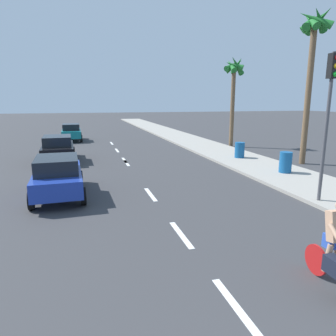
% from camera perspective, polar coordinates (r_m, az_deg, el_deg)
% --- Properties ---
extents(ground_plane, '(160.00, 160.00, 0.00)m').
position_cam_1_polar(ground_plane, '(20.20, -8.24, 1.75)').
color(ground_plane, '#38383A').
extents(sidewalk_strip, '(3.60, 80.00, 0.14)m').
position_cam_1_polar(sidewalk_strip, '(23.96, 7.90, 3.58)').
color(sidewalk_strip, '#9E998E').
rests_on(sidewalk_strip, ground).
extents(lane_stripe_1, '(0.16, 1.80, 0.01)m').
position_cam_1_polar(lane_stripe_1, '(6.25, 12.38, -23.59)').
color(lane_stripe_1, white).
rests_on(lane_stripe_1, ground).
extents(lane_stripe_2, '(0.16, 1.80, 0.01)m').
position_cam_1_polar(lane_stripe_2, '(8.82, 2.40, -12.07)').
color(lane_stripe_2, white).
rests_on(lane_stripe_2, ground).
extents(lane_stripe_3, '(0.16, 1.80, 0.01)m').
position_cam_1_polar(lane_stripe_3, '(12.35, -3.22, -4.86)').
color(lane_stripe_3, white).
rests_on(lane_stripe_3, ground).
extents(lane_stripe_4, '(0.16, 1.80, 0.01)m').
position_cam_1_polar(lane_stripe_4, '(18.65, -7.60, 0.92)').
color(lane_stripe_4, white).
rests_on(lane_stripe_4, ground).
extents(lane_stripe_5, '(0.16, 1.80, 0.01)m').
position_cam_1_polar(lane_stripe_5, '(19.53, -7.98, 1.42)').
color(lane_stripe_5, white).
rests_on(lane_stripe_5, ground).
extents(lane_stripe_6, '(0.16, 1.80, 0.01)m').
position_cam_1_polar(lane_stripe_6, '(23.52, -9.33, 3.20)').
color(lane_stripe_6, white).
rests_on(lane_stripe_6, ground).
extents(lane_stripe_7, '(0.16, 1.80, 0.01)m').
position_cam_1_polar(lane_stripe_7, '(27.58, -10.31, 4.49)').
color(lane_stripe_7, white).
rests_on(lane_stripe_7, ground).
extents(cyclist, '(0.62, 1.71, 1.82)m').
position_cam_1_polar(cyclist, '(6.94, 28.48, -13.15)').
color(cyclist, black).
rests_on(cyclist, ground).
extents(parked_car_blue, '(2.00, 4.14, 1.57)m').
position_cam_1_polar(parked_car_blue, '(12.63, -19.55, -1.26)').
color(parked_car_blue, '#1E389E').
rests_on(parked_car_blue, ground).
extents(parked_car_black, '(2.09, 4.33, 1.57)m').
position_cam_1_polar(parked_car_black, '(20.09, -19.55, 3.54)').
color(parked_car_black, black).
rests_on(parked_car_black, ground).
extents(parked_car_teal, '(1.88, 3.94, 1.57)m').
position_cam_1_polar(parked_car_teal, '(30.07, -17.31, 6.36)').
color(parked_car_teal, '#14727A').
rests_on(parked_car_teal, ground).
extents(palm_tree_mid, '(1.87, 1.86, 8.54)m').
position_cam_1_polar(palm_tree_mid, '(19.85, 25.04, 19.85)').
color(palm_tree_mid, brown).
rests_on(palm_tree_mid, ground).
extents(palm_tree_far, '(1.82, 1.66, 7.05)m').
position_cam_1_polar(palm_tree_far, '(25.45, 11.99, 16.05)').
color(palm_tree_far, brown).
rests_on(palm_tree_far, ground).
extents(traffic_signal, '(0.28, 0.33, 5.20)m').
position_cam_1_polar(traffic_signal, '(11.95, 27.49, 10.77)').
color(traffic_signal, '#4C4C51').
rests_on(traffic_signal, ground).
extents(trash_bin_near, '(0.60, 0.60, 1.03)m').
position_cam_1_polar(trash_bin_near, '(16.43, 20.76, 1.00)').
color(trash_bin_near, '#14518C').
rests_on(trash_bin_near, sidewalk_strip).
extents(trash_bin_far, '(0.60, 0.60, 0.96)m').
position_cam_1_polar(trash_bin_far, '(19.96, 13.01, 3.24)').
color(trash_bin_far, '#14518C').
rests_on(trash_bin_far, sidewalk_strip).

